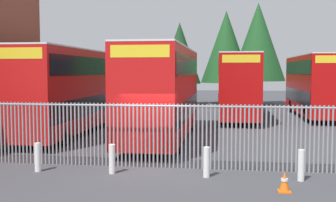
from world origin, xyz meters
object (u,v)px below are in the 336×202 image
object	(u,v)px
double_decker_bus_behind_fence_left	(163,89)
double_decker_bus_behind_fence_right	(238,84)
double_decker_bus_near_gate	(69,88)
double_decker_bus_far_back	(314,83)
bollard_near_left	(38,157)
bollard_near_right	(207,162)
bollard_center_front	(112,159)
traffic_cone_by_gate	(284,182)
bollard_far_right	(301,165)

from	to	relation	value
double_decker_bus_behind_fence_left	double_decker_bus_behind_fence_right	xyz separation A→B (m)	(3.84, 9.55, 0.00)
double_decker_bus_near_gate	double_decker_bus_behind_fence_left	bearing A→B (deg)	-10.72
double_decker_bus_behind_fence_left	double_decker_bus_far_back	bearing A→B (deg)	50.66
bollard_near_left	bollard_near_right	xyz separation A→B (m)	(5.53, 0.03, 0.00)
double_decker_bus_far_back	bollard_near_left	world-z (taller)	double_decker_bus_far_back
bollard_center_front	traffic_cone_by_gate	world-z (taller)	bollard_center_front
double_decker_bus_near_gate	bollard_near_right	size ratio (longest dim) A/B	11.38
double_decker_bus_far_back	bollard_near_left	xyz separation A→B (m)	(-12.38, -18.39, -1.95)
double_decker_bus_far_back	bollard_far_right	world-z (taller)	double_decker_bus_far_back
double_decker_bus_far_back	traffic_cone_by_gate	xyz separation A→B (m)	(-4.67, -19.68, -2.13)
traffic_cone_by_gate	bollard_near_left	bearing A→B (deg)	170.52
double_decker_bus_near_gate	bollard_far_right	distance (m)	13.29
double_decker_bus_far_back	bollard_near_right	bearing A→B (deg)	-110.46
bollard_near_left	bollard_center_front	bearing A→B (deg)	1.66
double_decker_bus_behind_fence_right	traffic_cone_by_gate	xyz separation A→B (m)	(0.79, -17.89, -2.13)
double_decker_bus_behind_fence_left	bollard_center_front	distance (m)	7.27
bollard_far_right	double_decker_bus_behind_fence_left	bearing A→B (deg)	126.79
double_decker_bus_near_gate	double_decker_bus_far_back	bearing A→B (deg)	35.73
double_decker_bus_near_gate	bollard_near_right	bearing A→B (deg)	-46.56
double_decker_bus_far_back	traffic_cone_by_gate	size ratio (longest dim) A/B	18.32
bollard_center_front	bollard_near_right	size ratio (longest dim) A/B	1.00
double_decker_bus_behind_fence_left	bollard_near_left	world-z (taller)	double_decker_bus_behind_fence_left
double_decker_bus_near_gate	bollard_center_front	distance (m)	9.35
double_decker_bus_behind_fence_left	double_decker_bus_far_back	world-z (taller)	same
double_decker_bus_near_gate	double_decker_bus_behind_fence_left	world-z (taller)	same
double_decker_bus_far_back	bollard_far_right	bearing A→B (deg)	-102.30
double_decker_bus_behind_fence_right	bollard_near_right	xyz separation A→B (m)	(-1.39, -16.57, -1.95)
bollard_near_right	double_decker_bus_behind_fence_right	bearing A→B (deg)	85.20
double_decker_bus_behind_fence_right	bollard_near_left	world-z (taller)	double_decker_bus_behind_fence_right
double_decker_bus_behind_fence_right	traffic_cone_by_gate	world-z (taller)	double_decker_bus_behind_fence_right
bollard_center_front	double_decker_bus_near_gate	bearing A→B (deg)	119.67
double_decker_bus_near_gate	bollard_near_left	world-z (taller)	double_decker_bus_near_gate
bollard_center_front	bollard_near_right	xyz separation A→B (m)	(3.04, -0.04, 0.00)
double_decker_bus_behind_fence_left	double_decker_bus_behind_fence_right	size ratio (longest dim) A/B	1.00
double_decker_bus_behind_fence_left	traffic_cone_by_gate	world-z (taller)	double_decker_bus_behind_fence_left
double_decker_bus_far_back	bollard_near_right	world-z (taller)	double_decker_bus_far_back
double_decker_bus_near_gate	bollard_near_left	xyz separation A→B (m)	(2.03, -8.02, -1.95)
double_decker_bus_behind_fence_right	double_decker_bus_far_back	bearing A→B (deg)	18.17
double_decker_bus_far_back	bollard_center_front	distance (m)	20.91
double_decker_bus_near_gate	double_decker_bus_behind_fence_right	size ratio (longest dim) A/B	1.00
double_decker_bus_far_back	bollard_center_front	size ratio (longest dim) A/B	11.38
bollard_near_left	double_decker_bus_far_back	bearing A→B (deg)	56.05
bollard_near_right	bollard_far_right	world-z (taller)	same
bollard_near_left	bollard_near_right	world-z (taller)	same
double_decker_bus_behind_fence_right	bollard_near_left	xyz separation A→B (m)	(-6.92, -16.60, -1.95)
bollard_near_left	double_decker_bus_behind_fence_left	bearing A→B (deg)	66.35
double_decker_bus_near_gate	bollard_near_right	distance (m)	11.18
double_decker_bus_behind_fence_left	bollard_far_right	xyz separation A→B (m)	(5.28, -7.06, -1.95)
double_decker_bus_behind_fence_left	bollard_center_front	size ratio (longest dim) A/B	11.38
traffic_cone_by_gate	double_decker_bus_near_gate	bearing A→B (deg)	136.33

